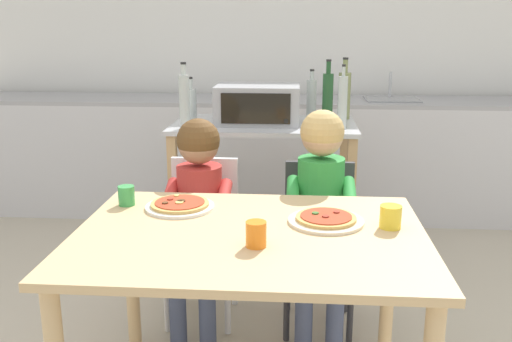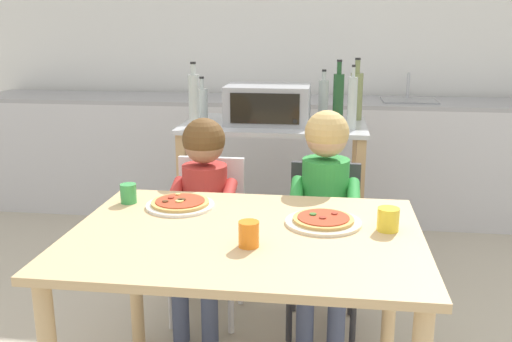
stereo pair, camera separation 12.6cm
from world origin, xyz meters
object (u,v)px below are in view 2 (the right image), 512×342
Objects in this scene: kitchen_island_cart at (274,173)px; bottle_squat_spirits at (338,98)px; bottle_tall_green_wine at (202,103)px; child_in_red_shirt at (203,195)px; drinking_cup_green at (128,193)px; child_in_green_shirt at (325,197)px; bottle_slim_sauce at (356,95)px; pizza_plate_cream at (323,221)px; bottle_brown_beer at (352,103)px; bottle_dark_olive_oil at (194,100)px; drinking_cup_orange at (249,234)px; bottle_clear_vinegar at (323,98)px; dining_table at (245,258)px; toaster_oven at (268,104)px; pizza_plate_white at (180,204)px; dining_chair_left at (209,226)px; dining_chair_right at (324,234)px; drinking_cup_yellow at (388,219)px.

bottle_squat_spirits is (0.36, -0.00, 0.46)m from kitchen_island_cart.
bottle_tall_green_wine is 0.85m from child_in_red_shirt.
child_in_green_shirt is at bearing 22.78° from drinking_cup_green.
pizza_plate_cream is at bearing -96.53° from bottle_slim_sauce.
bottle_slim_sauce is at bearing 84.19° from bottle_brown_beer.
bottle_dark_olive_oil reaches higher than drinking_cup_orange.
bottle_clear_vinegar reaches higher than drinking_cup_green.
bottle_brown_beer is 0.34× the size of child_in_red_shirt.
kitchen_island_cart is at bearing 65.03° from drinking_cup_green.
bottle_brown_beer is 0.28× the size of dining_table.
bottle_slim_sauce reaches higher than toaster_oven.
kitchen_island_cart is 2.22× the size of toaster_oven.
bottle_squat_spirits reaches higher than bottle_brown_beer.
child_in_red_shirt reaches higher than dining_table.
drinking_cup_orange is at bearing -66.63° from child_in_red_shirt.
bottle_brown_beer is 0.70m from child_in_green_shirt.
kitchen_island_cart is 1.15m from pizza_plate_white.
pizza_plate_white is 0.23m from drinking_cup_green.
bottle_squat_spirits is at bearing 115.99° from bottle_brown_beer.
bottle_slim_sauce is at bearing 46.06° from dining_chair_left.
bottle_dark_olive_oil is 0.92m from drinking_cup_green.
bottle_clear_vinegar is at bearing 112.71° from bottle_brown_beer.
bottle_dark_olive_oil is (-0.39, -0.20, 0.05)m from toaster_oven.
bottle_brown_beer reaches higher than toaster_oven.
dining_chair_right is at bearing -29.42° from bottle_dark_olive_oil.
bottle_dark_olive_oil reaches higher than dining_chair_right.
dining_table is at bearing -68.26° from dining_chair_left.
bottle_clear_vinegar is at bearing 67.57° from pizza_plate_white.
pizza_plate_cream is at bearing -42.22° from child_in_red_shirt.
bottle_dark_olive_oil is 1.30m from dining_table.
dining_chair_left and dining_chair_right have the same top height.
dining_chair_right is 0.99m from drinking_cup_green.
dining_chair_left is 0.75× the size of child_in_green_shirt.
dining_chair_right is 2.89× the size of pizza_plate_white.
pizza_plate_white is 3.44× the size of drinking_cup_green.
bottle_tall_green_wine is at bearing 169.39° from toaster_oven.
bottle_clear_vinegar is at bearing 100.06° from drinking_cup_yellow.
drinking_cup_green is (-0.82, -0.34, 0.09)m from child_in_green_shirt.
child_in_red_shirt is at bearing 113.37° from drinking_cup_orange.
bottle_clear_vinegar reaches higher than drinking_cup_orange.
child_in_red_shirt reaches higher than drinking_cup_green.
drinking_cup_orange reaches higher than drinking_cup_yellow.
bottle_squat_spirits is at bearing -119.45° from bottle_slim_sauce.
bottle_slim_sauce is 1.25× the size of bottle_clear_vinegar.
bottle_clear_vinegar is 1.14× the size of bottle_tall_green_wine.
bottle_brown_beer is 1.02m from dining_chair_left.
drinking_cup_yellow is at bearing -10.28° from drinking_cup_green.
bottle_clear_vinegar is 1.49m from pizza_plate_cream.
dining_chair_left is (-0.55, -0.82, -0.56)m from bottle_clear_vinegar.
kitchen_island_cart is 4.11× the size of bottle_tall_green_wine.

